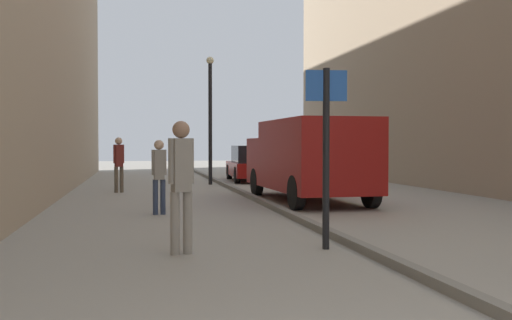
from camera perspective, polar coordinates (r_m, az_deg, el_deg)
name	(u,v)px	position (r m, az deg, el deg)	size (l,w,h in m)	color
ground_plane	(203,208)	(13.96, -5.14, -4.68)	(80.00, 80.00, 0.00)	gray
kerb_strip	(269,205)	(14.21, 1.22, -4.32)	(0.16, 40.00, 0.12)	slate
pedestrian_main_foreground	(181,177)	(8.14, -7.24, -1.68)	(0.36, 0.26, 1.83)	gray
pedestrian_mid_block	(159,172)	(12.81, -9.35, -1.11)	(0.32, 0.21, 1.60)	#2D3851
pedestrian_far_crossing	(119,161)	(18.89, -13.12, -0.07)	(0.33, 0.25, 1.72)	brown
delivery_van	(308,157)	(15.63, 5.06, 0.26)	(2.22, 5.62, 2.13)	maroon
parked_car	(253,164)	(24.16, -0.31, -0.35)	(2.01, 4.29, 1.45)	maroon
street_sign_post	(326,142)	(8.52, 6.79, 1.75)	(0.60, 0.10, 2.60)	black
lamp_post	(210,112)	(22.05, -4.45, 4.69)	(0.28, 0.28, 4.76)	black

